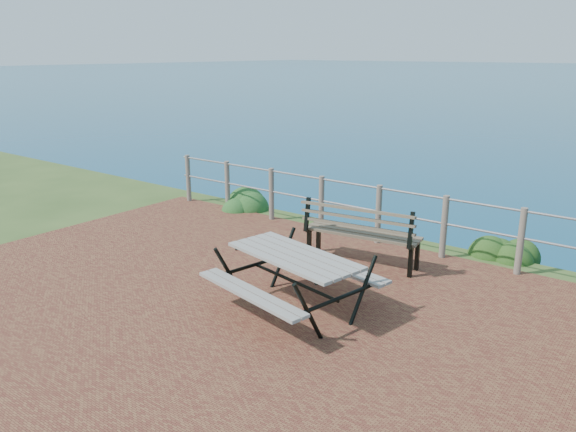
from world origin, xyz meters
name	(u,v)px	position (x,y,z in m)	size (l,w,h in m)	color
ground	(247,314)	(0.00, 0.00, 0.00)	(10.00, 7.00, 0.12)	brown
safety_railing	(379,211)	(0.00, 3.35, 0.57)	(9.40, 0.10, 1.00)	#6B5B4C
picnic_table	(294,276)	(0.41, 0.42, 0.48)	(1.87, 1.51, 0.74)	gray
park_bench	(363,224)	(0.27, 2.34, 0.65)	(1.81, 0.68, 0.99)	brown
shrub_lip_west	(246,209)	(-3.20, 3.62, 0.00)	(0.85, 0.85, 0.62)	#234E1D
shrub_lip_east	(505,254)	(1.89, 4.16, 0.00)	(0.75, 0.75, 0.48)	#204715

